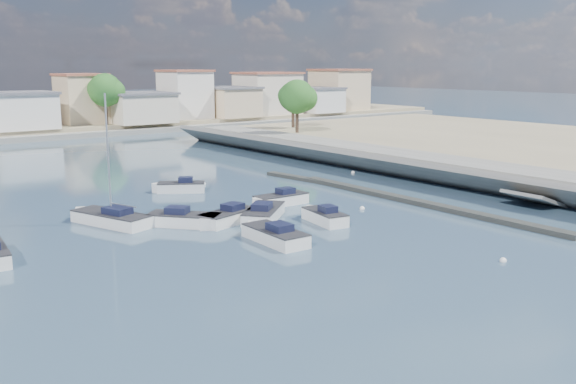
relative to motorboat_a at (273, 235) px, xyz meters
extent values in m
plane|color=#314E62|center=(8.13, 31.72, -0.38)|extent=(400.00, 400.00, 0.00)
cube|color=slate|center=(26.63, 4.72, 0.52)|extent=(5.00, 90.00, 1.80)
cube|color=slate|center=(22.28, 4.72, 0.52)|extent=(4.17, 90.00, 2.86)
cube|color=slate|center=(22.13, -4.28, 0.02)|extent=(5.31, 3.50, 1.94)
cube|color=black|center=(15.13, 1.72, -0.20)|extent=(1.00, 26.00, 0.35)
cube|color=black|center=(14.63, 15.72, -0.23)|extent=(2.00, 8.05, 0.30)
cube|color=gray|center=(8.13, 83.72, 0.32)|extent=(160.00, 40.00, 1.40)
cube|color=slate|center=(8.13, 62.72, 0.02)|extent=(160.00, 2.50, 0.80)
cube|color=silver|center=(4.13, 67.72, 3.52)|extent=(8.50, 8.50, 5.00)
cube|color=#595960|center=(4.13, 67.72, 6.20)|extent=(9.01, 9.01, 0.35)
cube|color=beige|center=(14.13, 70.72, 4.77)|extent=(6.50, 7.50, 7.50)
cube|color=#99513D|center=(14.13, 70.72, 8.70)|extent=(6.89, 7.95, 0.35)
cube|color=beige|center=(22.13, 66.72, 3.27)|extent=(9.50, 9.00, 4.50)
cube|color=#595960|center=(22.13, 66.72, 5.70)|extent=(10.07, 9.54, 0.35)
cube|color=silver|center=(32.13, 69.72, 5.02)|extent=(7.00, 8.00, 8.00)
cube|color=#99513D|center=(32.13, 69.72, 9.20)|extent=(7.42, 8.48, 0.35)
cube|color=beige|center=(40.13, 67.72, 3.52)|extent=(8.00, 9.00, 5.00)
cube|color=#595960|center=(40.13, 67.72, 6.20)|extent=(8.48, 9.54, 0.35)
cube|color=beige|center=(49.13, 68.72, 4.77)|extent=(10.50, 8.50, 7.50)
cube|color=#99513D|center=(49.13, 68.72, 8.70)|extent=(11.13, 9.01, 0.35)
cube|color=silver|center=(60.13, 66.72, 3.27)|extent=(7.50, 7.50, 4.50)
cube|color=#595960|center=(60.13, 66.72, 5.70)|extent=(7.95, 7.95, 0.35)
cube|color=beige|center=(68.13, 69.72, 5.02)|extent=(9.00, 9.50, 8.00)
cube|color=#99513D|center=(68.13, 69.72, 9.20)|extent=(9.54, 10.07, 0.35)
cylinder|color=#38281E|center=(16.13, 65.72, 2.82)|extent=(0.44, 0.44, 3.60)
sphere|color=#25561C|center=(16.13, 65.72, 6.38)|extent=(5.12, 5.12, 5.12)
sphere|color=#25561C|center=(17.09, 65.08, 6.14)|extent=(3.84, 3.84, 3.84)
sphere|color=#25561C|center=(15.33, 66.20, 6.54)|extent=(3.52, 3.52, 3.52)
cylinder|color=#38281E|center=(32.13, 68.72, 2.60)|extent=(0.44, 0.44, 3.15)
sphere|color=#25561C|center=(32.13, 68.72, 5.71)|extent=(4.48, 4.48, 4.48)
sphere|color=#25561C|center=(32.97, 68.16, 5.50)|extent=(3.36, 3.36, 3.36)
sphere|color=#25561C|center=(31.43, 69.14, 5.85)|extent=(3.08, 3.08, 3.08)
cylinder|color=#38281E|center=(48.13, 67.72, 2.37)|extent=(0.44, 0.44, 2.70)
sphere|color=#25561C|center=(48.13, 67.72, 5.04)|extent=(3.84, 3.84, 3.84)
sphere|color=#25561C|center=(48.85, 67.24, 4.86)|extent=(2.88, 2.88, 2.88)
sphere|color=#25561C|center=(47.53, 68.08, 5.16)|extent=(2.64, 2.64, 2.64)
cylinder|color=#38281E|center=(30.13, 35.72, 3.00)|extent=(0.44, 0.44, 3.15)
sphere|color=#25561C|center=(30.13, 35.72, 6.11)|extent=(4.48, 4.48, 4.48)
sphere|color=#25561C|center=(30.97, 35.16, 5.90)|extent=(3.36, 3.36, 3.36)
sphere|color=#25561C|center=(29.43, 36.14, 6.25)|extent=(3.08, 3.08, 3.08)
cylinder|color=#38281E|center=(34.13, 41.72, 2.88)|extent=(0.44, 0.44, 2.93)
sphere|color=#25561C|center=(34.13, 41.72, 5.78)|extent=(4.16, 4.16, 4.16)
sphere|color=#25561C|center=(34.91, 41.20, 5.58)|extent=(3.12, 3.12, 3.12)
sphere|color=#25561C|center=(33.48, 42.11, 5.91)|extent=(2.86, 2.86, 2.86)
cube|color=silver|center=(-0.01, -0.26, -0.08)|extent=(2.05, 4.85, 1.00)
cube|color=silver|center=(0.07, 1.79, -0.08)|extent=(1.87, 1.87, 1.00)
cube|color=#262628|center=(-0.01, -0.26, 0.42)|extent=(2.09, 4.85, 0.08)
cube|color=black|center=(-0.03, -0.74, 0.66)|extent=(1.21, 1.48, 0.48)
cube|color=silver|center=(5.56, 1.59, -0.08)|extent=(2.17, 4.00, 1.00)
cube|color=silver|center=(5.84, 3.19, -0.08)|extent=(1.51, 1.51, 1.00)
cube|color=#262628|center=(5.56, 1.59, 0.42)|extent=(2.20, 4.01, 0.08)
cube|color=black|center=(5.50, 1.22, 0.66)|extent=(1.13, 1.29, 0.48)
cube|color=silver|center=(6.64, 7.99, -0.08)|extent=(4.26, 1.62, 1.00)
cube|color=silver|center=(4.80, 8.00, -0.08)|extent=(1.62, 1.62, 1.00)
cube|color=#262628|center=(6.64, 7.99, 0.42)|extent=(4.26, 1.66, 0.08)
cube|color=black|center=(7.06, 7.99, 0.66)|extent=(1.28, 1.00, 0.48)
cube|color=silver|center=(0.35, 5.59, -0.08)|extent=(4.76, 2.97, 1.00)
cube|color=silver|center=(-1.47, 5.06, -0.08)|extent=(1.74, 1.74, 1.00)
cube|color=#262628|center=(0.35, 5.59, 0.42)|extent=(4.77, 3.01, 0.08)
cube|color=black|center=(0.77, 5.71, 0.66)|extent=(1.59, 1.45, 0.48)
cube|color=silver|center=(2.97, 17.20, -0.08)|extent=(4.14, 3.41, 1.00)
cube|color=silver|center=(1.55, 18.10, -0.08)|extent=(1.32, 1.32, 1.00)
cube|color=#262628|center=(2.97, 17.20, 0.42)|extent=(4.16, 3.44, 0.08)
cube|color=black|center=(3.30, 17.00, 0.66)|extent=(1.51, 1.45, 0.48)
cube|color=silver|center=(-2.42, 6.73, -0.08)|extent=(4.49, 4.84, 1.00)
cube|color=silver|center=(-1.08, 5.15, -0.08)|extent=(1.38, 1.38, 1.00)
cube|color=#262628|center=(-2.42, 6.73, 0.42)|extent=(4.52, 4.86, 0.08)
cube|color=black|center=(-2.73, 7.10, 0.66)|extent=(1.79, 1.83, 0.48)
cube|color=silver|center=(2.84, 4.96, -0.08)|extent=(5.08, 4.80, 1.00)
cube|color=silver|center=(4.46, 6.38, -0.08)|extent=(1.48, 1.48, 1.00)
cube|color=#262628|center=(2.84, 4.96, 0.42)|extent=(5.11, 4.83, 0.08)
cube|color=black|center=(2.46, 4.62, 0.66)|extent=(1.94, 1.92, 0.48)
cube|color=silver|center=(-6.17, 9.96, -0.08)|extent=(3.85, 6.31, 1.00)
cube|color=silver|center=(-7.04, 12.44, -0.08)|extent=(1.88, 1.88, 1.00)
cube|color=#262628|center=(-6.17, 9.96, 0.42)|extent=(3.89, 6.32, 0.08)
cube|color=black|center=(-5.98, 9.39, 0.66)|extent=(1.76, 2.10, 0.48)
cylinder|color=silver|center=(-6.17, 9.96, 4.42)|extent=(0.12, 0.12, 8.00)
cylinder|color=silver|center=(-5.78, 8.82, 1.12)|extent=(0.86, 2.29, 0.08)
sphere|color=white|center=(10.50, 3.06, -0.33)|extent=(0.38, 0.38, 0.38)
sphere|color=white|center=(7.57, -11.03, -0.33)|extent=(0.38, 0.38, 0.38)
sphere|color=white|center=(21.13, 15.36, -0.33)|extent=(0.38, 0.38, 0.38)
sphere|color=white|center=(2.13, 19.96, -0.33)|extent=(0.38, 0.38, 0.38)
sphere|color=white|center=(6.22, 18.99, -0.33)|extent=(0.38, 0.38, 0.38)
camera|label=1|loc=(-22.31, -30.56, 10.22)|focal=40.00mm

